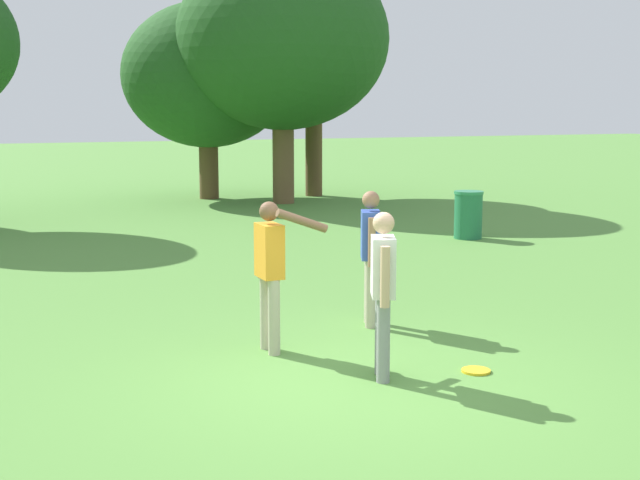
# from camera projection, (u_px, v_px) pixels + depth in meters

# --- Properties ---
(ground_plane) EXTENTS (120.00, 120.00, 0.00)m
(ground_plane) POSITION_uv_depth(u_px,v_px,m) (351.00, 383.00, 8.43)
(ground_plane) COLOR #568E3D
(person_thrower) EXTENTS (0.36, 0.57, 1.64)m
(person_thrower) POSITION_uv_depth(u_px,v_px,m) (370.00, 249.00, 10.52)
(person_thrower) COLOR #B7AD93
(person_thrower) RESTS_ON ground
(person_catcher) EXTENTS (0.36, 0.57, 1.64)m
(person_catcher) POSITION_uv_depth(u_px,v_px,m) (383.00, 284.00, 8.44)
(person_catcher) COLOR gray
(person_catcher) RESTS_ON ground
(person_bystander) EXTENTS (0.67, 0.62, 1.64)m
(person_bystander) POSITION_uv_depth(u_px,v_px,m) (271.00, 264.00, 9.37)
(person_bystander) COLOR #B7AD93
(person_bystander) RESTS_ON ground
(frisbee) EXTENTS (0.29, 0.29, 0.03)m
(frisbee) POSITION_uv_depth(u_px,v_px,m) (476.00, 371.00, 8.77)
(frisbee) COLOR yellow
(frisbee) RESTS_ON ground
(trash_can_beside_table) EXTENTS (0.59, 0.59, 0.96)m
(trash_can_beside_table) POSITION_uv_depth(u_px,v_px,m) (468.00, 215.00, 17.60)
(trash_can_beside_table) COLOR #237047
(trash_can_beside_table) RESTS_ON ground
(tree_slender_mid) EXTENTS (4.83, 4.83, 5.58)m
(tree_slender_mid) POSITION_uv_depth(u_px,v_px,m) (207.00, 75.00, 24.83)
(tree_slender_mid) COLOR brown
(tree_slender_mid) RESTS_ON ground
(tree_back_left) EXTENTS (5.74, 5.74, 6.88)m
(tree_back_left) POSITION_uv_depth(u_px,v_px,m) (283.00, 39.00, 23.50)
(tree_back_left) COLOR brown
(tree_back_left) RESTS_ON ground
(tree_back_right) EXTENTS (3.51, 3.51, 5.60)m
(tree_back_right) POSITION_uv_depth(u_px,v_px,m) (314.00, 58.00, 25.56)
(tree_back_right) COLOR brown
(tree_back_right) RESTS_ON ground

